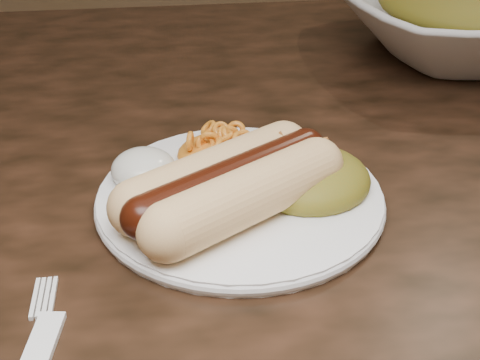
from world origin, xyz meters
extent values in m
cube|color=#3C2215|center=(0.00, 0.00, 0.73)|extent=(1.60, 0.90, 0.04)
cylinder|color=white|center=(0.05, -0.05, 0.76)|extent=(0.22, 0.22, 0.01)
cylinder|color=#FFDC8B|center=(0.04, -0.08, 0.78)|extent=(0.13, 0.10, 0.04)
cylinder|color=#FFDC8B|center=(0.04, -0.05, 0.78)|extent=(0.13, 0.10, 0.04)
cylinder|color=#340803|center=(0.04, -0.07, 0.78)|extent=(0.13, 0.10, 0.03)
ellipsoid|color=orange|center=(0.05, 0.00, 0.77)|extent=(0.08, 0.08, 0.03)
ellipsoid|color=silver|center=(-0.02, -0.02, 0.78)|extent=(0.06, 0.06, 0.03)
ellipsoid|color=#9B530A|center=(0.10, -0.04, 0.77)|extent=(0.09, 0.09, 0.04)
imported|color=silver|center=(0.35, 0.24, 0.79)|extent=(0.33, 0.33, 0.08)
ellipsoid|color=#9B530A|center=(0.35, 0.24, 0.80)|extent=(0.28, 0.28, 0.05)
camera|label=1|loc=(0.00, -0.45, 1.02)|focal=50.00mm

